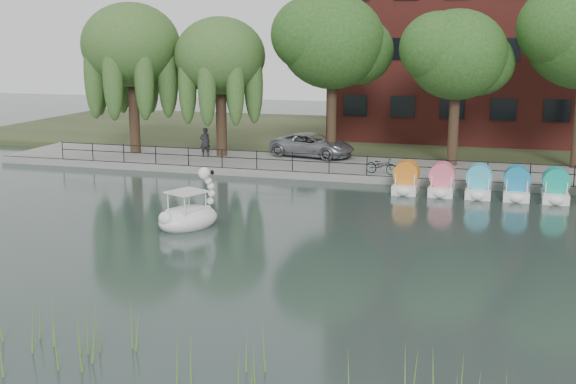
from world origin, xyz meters
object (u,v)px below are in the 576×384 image
at_px(pedestrian, 205,140).
at_px(swan_boat, 189,214).
at_px(minivan, 312,143).
at_px(bicycle, 382,165).

relative_size(pedestrian, swan_boat, 0.63).
xyz_separation_m(minivan, bicycle, (4.84, -4.37, -0.30)).
xyz_separation_m(bicycle, pedestrian, (-10.96, 2.62, 0.49)).
xyz_separation_m(minivan, pedestrian, (-6.12, -1.75, 0.19)).
xyz_separation_m(minivan, swan_boat, (-0.97, -15.57, -0.70)).
distance_m(bicycle, pedestrian, 11.28).
distance_m(bicycle, swan_boat, 12.62).
bearing_deg(pedestrian, minivan, 154.95).
distance_m(minivan, swan_boat, 15.62).
relative_size(bicycle, pedestrian, 0.87).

